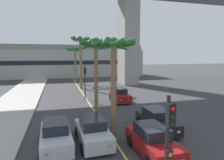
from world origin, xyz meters
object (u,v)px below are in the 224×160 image
object	(u,v)px
car_queue_front	(157,121)
traffic_light_median_far	(85,78)
car_queue_fifth	(93,131)
traffic_light_median_near	(168,143)
palm_tree_near_median	(96,51)
palm_tree_mid_median	(81,47)
palm_tree_far_median	(75,52)
palm_tree_farthest_median	(114,55)
car_queue_second	(120,95)
car_queue_third	(152,141)
car_queue_fourth	(56,135)

from	to	relation	value
car_queue_front	traffic_light_median_far	size ratio (longest dim) A/B	0.98
car_queue_fifth	traffic_light_median_near	world-z (taller)	traffic_light_median_near
palm_tree_near_median	palm_tree_mid_median	xyz separation A→B (m)	(0.36, 14.94, 0.91)
car_queue_front	traffic_light_median_near	xyz separation A→B (m)	(-3.56, -7.29, 1.99)
traffic_light_median_near	palm_tree_far_median	bearing A→B (deg)	89.75
car_queue_front	palm_tree_farthest_median	xyz separation A→B (m)	(-3.29, -0.17, 4.69)
traffic_light_median_near	palm_tree_far_median	world-z (taller)	palm_tree_far_median
car_queue_second	traffic_light_median_near	xyz separation A→B (m)	(-3.73, -16.65, 1.99)
traffic_light_median_far	palm_tree_mid_median	bearing A→B (deg)	86.41
traffic_light_median_near	palm_tree_near_median	xyz separation A→B (m)	(0.09, 12.22, 3.09)
car_queue_front	car_queue_second	xyz separation A→B (m)	(0.17, 9.36, 0.00)
car_queue_front	palm_tree_mid_median	size ratio (longest dim) A/B	0.49
car_queue_fifth	palm_tree_near_median	bearing A→B (deg)	76.78
car_queue_second	palm_tree_far_median	xyz separation A→B (m)	(-3.58, 17.30, 5.29)
car_queue_third	traffic_light_median_far	distance (m)	14.35
car_queue_third	car_queue_fifth	xyz separation A→B (m)	(-2.94, 2.26, 0.00)
car_queue_second	palm_tree_near_median	distance (m)	7.66
traffic_light_median_near	palm_tree_mid_median	bearing A→B (deg)	89.05
palm_tree_far_median	traffic_light_median_far	bearing A→B (deg)	-90.92
car_queue_fifth	palm_tree_mid_median	size ratio (longest dim) A/B	0.49
palm_tree_near_median	palm_tree_far_median	distance (m)	21.72
car_queue_second	traffic_light_median_near	bearing A→B (deg)	-102.62
car_queue_front	car_queue_fifth	distance (m)	4.87
car_queue_front	palm_tree_far_median	distance (m)	27.39
palm_tree_mid_median	palm_tree_near_median	bearing A→B (deg)	-91.39
palm_tree_near_median	car_queue_third	bearing A→B (deg)	-78.64
car_queue_fifth	palm_tree_near_median	xyz separation A→B (m)	(1.34, 5.70, 5.08)
car_queue_fourth	palm_tree_mid_median	world-z (taller)	palm_tree_mid_median
car_queue_third	palm_tree_mid_median	xyz separation A→B (m)	(-1.24, 22.90, 5.99)
palm_tree_mid_median	palm_tree_farthest_median	distance (m)	20.08
car_queue_front	palm_tree_near_median	size ratio (longest dim) A/B	0.60
palm_tree_farthest_median	palm_tree_near_median	bearing A→B (deg)	92.01
car_queue_front	traffic_light_median_far	world-z (taller)	traffic_light_median_far
car_queue_front	palm_tree_farthest_median	distance (m)	5.73
car_queue_front	car_queue_second	world-z (taller)	same
car_queue_front	palm_tree_mid_median	bearing A→B (deg)	98.88
car_queue_third	traffic_light_median_far	bearing A→B (deg)	97.22
palm_tree_farthest_median	palm_tree_far_median	bearing A→B (deg)	90.25
traffic_light_median_near	car_queue_fourth	bearing A→B (deg)	118.02
traffic_light_median_near	palm_tree_near_median	bearing A→B (deg)	89.58
palm_tree_near_median	palm_tree_far_median	bearing A→B (deg)	89.84
car_queue_second	car_queue_fourth	distance (m)	12.44
car_queue_fifth	car_queue_second	bearing A→B (deg)	63.82
car_queue_fifth	traffic_light_median_far	xyz separation A→B (m)	(1.15, 11.84, 1.99)
traffic_light_median_near	palm_tree_farthest_median	bearing A→B (deg)	87.84
car_queue_front	car_queue_third	xyz separation A→B (m)	(-1.87, -3.03, 0.00)
car_queue_second	palm_tree_far_median	world-z (taller)	palm_tree_far_median
car_queue_fourth	palm_tree_mid_median	size ratio (longest dim) A/B	0.49
car_queue_fourth	palm_tree_near_median	size ratio (longest dim) A/B	0.61
traffic_light_median_near	palm_tree_far_median	distance (m)	34.10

